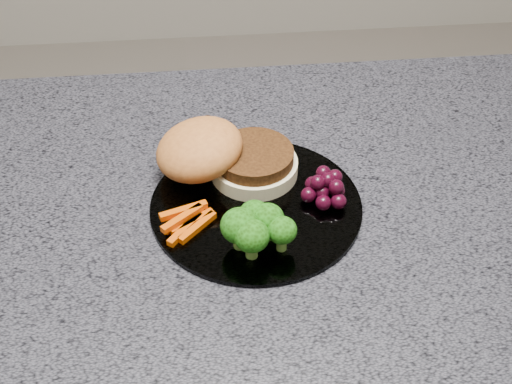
{
  "coord_description": "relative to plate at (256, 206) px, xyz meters",
  "views": [
    {
      "loc": [
        0.05,
        -0.66,
        1.5
      ],
      "look_at": [
        0.11,
        -0.02,
        0.93
      ],
      "focal_mm": 50.0,
      "sensor_mm": 36.0,
      "label": 1
    }
  ],
  "objects": [
    {
      "name": "countertop",
      "position": [
        -0.11,
        0.02,
        -0.02
      ],
      "size": [
        1.2,
        0.6,
        0.04
      ],
      "primitive_type": "cube",
      "color": "#474650",
      "rests_on": "island_cabinet"
    },
    {
      "name": "burger",
      "position": [
        -0.04,
        0.06,
        0.03
      ],
      "size": [
        0.19,
        0.13,
        0.06
      ],
      "rotation": [
        0.0,
        0.0,
        -0.08
      ],
      "color": "#F6E7AD",
      "rests_on": "plate"
    },
    {
      "name": "broccoli",
      "position": [
        -0.01,
        -0.07,
        0.03
      ],
      "size": [
        0.09,
        0.07,
        0.05
      ],
      "rotation": [
        0.0,
        0.0,
        0.11
      ],
      "color": "olive",
      "rests_on": "plate"
    },
    {
      "name": "grape_bunch",
      "position": [
        0.09,
        0.01,
        0.02
      ],
      "size": [
        0.06,
        0.06,
        0.03
      ],
      "rotation": [
        0.0,
        0.0,
        -0.19
      ],
      "color": "black",
      "rests_on": "plate"
    },
    {
      "name": "plate",
      "position": [
        0.0,
        0.0,
        0.0
      ],
      "size": [
        0.26,
        0.26,
        0.01
      ],
      "primitive_type": "cylinder",
      "color": "white",
      "rests_on": "countertop"
    },
    {
      "name": "carrot_sticks",
      "position": [
        -0.08,
        -0.03,
        0.01
      ],
      "size": [
        0.07,
        0.07,
        0.02
      ],
      "rotation": [
        0.0,
        0.0,
        0.42
      ],
      "color": "#CE4903",
      "rests_on": "plate"
    }
  ]
}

